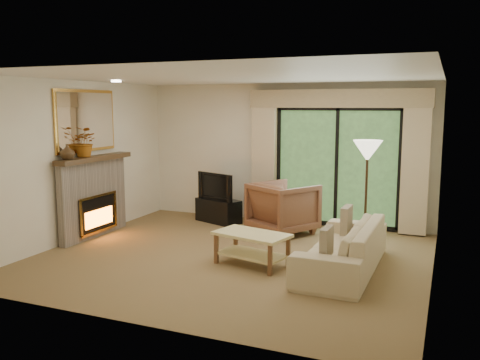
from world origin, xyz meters
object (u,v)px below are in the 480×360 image
at_px(media_console, 218,211).
at_px(sofa, 342,246).
at_px(coffee_table, 252,249).
at_px(armchair, 283,208).

distance_m(media_console, sofa, 3.34).
bearing_deg(coffee_table, media_console, 138.53).
height_order(armchair, coffee_table, armchair).
distance_m(media_console, coffee_table, 2.68).
distance_m(sofa, coffee_table, 1.24).
bearing_deg(sofa, armchair, -139.01).
xyz_separation_m(armchair, coffee_table, (0.15, -1.88, -0.22)).
bearing_deg(media_console, coffee_table, -34.05).
xyz_separation_m(armchair, sofa, (1.35, -1.60, -0.12)).
bearing_deg(sofa, media_console, -124.27).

